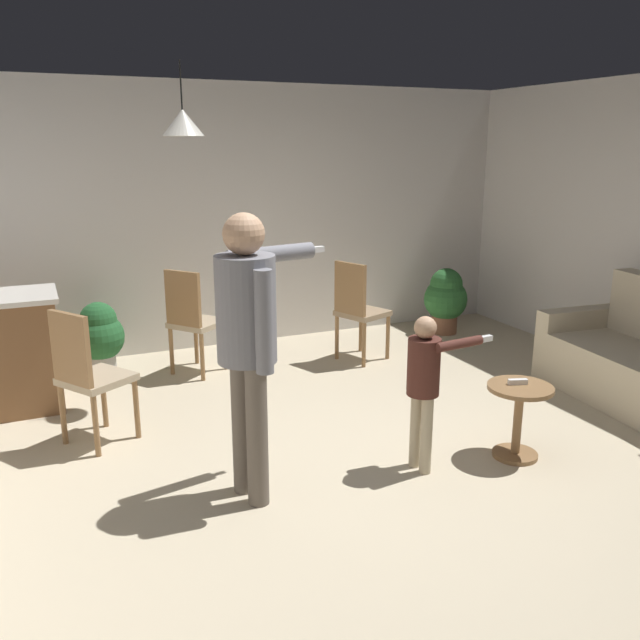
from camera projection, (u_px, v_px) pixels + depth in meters
ground at (377, 467)px, 4.42m from camera, size 7.68×7.68×0.00m
wall_back at (234, 217)px, 6.90m from camera, size 6.40×0.10×2.70m
side_table_by_couch at (518, 412)px, 4.48m from camera, size 0.44×0.44×0.52m
person_adult at (249, 327)px, 3.78m from camera, size 0.80×0.61×1.73m
person_child at (425, 376)px, 4.23m from camera, size 0.57×0.30×1.05m
dining_chair_by_counter at (358, 307)px, 6.45m from camera, size 0.54×0.54×1.00m
dining_chair_near_wall at (192, 318)px, 6.07m from camera, size 0.59×0.59×1.00m
dining_chair_centre_back at (87, 373)px, 4.61m from camera, size 0.58×0.58×1.00m
potted_plant_corner at (99, 335)px, 6.10m from camera, size 0.45×0.45×0.69m
potted_plant_by_wall at (446, 298)px, 7.46m from camera, size 0.49×0.49×0.75m
spare_remote_on_table at (518, 382)px, 4.45m from camera, size 0.13×0.08×0.04m
ceiling_light_pendant at (183, 122)px, 5.02m from camera, size 0.32×0.32×0.55m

